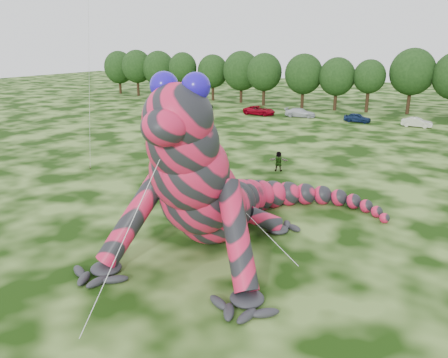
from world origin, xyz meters
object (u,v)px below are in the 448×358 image
tree_0 (119,72)px  spectator_0 (185,141)px  tree_1 (137,73)px  tree_9 (369,86)px  car_1 (201,105)px  spectator_4 (198,116)px  tree_8 (336,84)px  car_3 (300,113)px  tree_5 (241,77)px  car_0 (170,104)px  car_2 (259,110)px  tree_6 (264,80)px  tree_10 (411,82)px  car_5 (417,122)px  tree_3 (183,76)px  tree_4 (213,78)px  tree_2 (159,74)px  car_4 (357,118)px  spectator_5 (279,161)px  inflatable_gecko (220,155)px  tree_7 (303,81)px

tree_0 → spectator_0: tree_0 is taller
tree_1 → tree_9: size_ratio=1.13×
car_1 → spectator_4: 12.34m
tree_8 → tree_9: (5.28, 0.36, -0.13)m
car_3 → spectator_0: spectator_0 is taller
tree_5 → car_0: size_ratio=2.51×
car_2 → tree_6: bearing=22.0°
car_0 → spectator_4: bearing=-119.5°
tree_10 → car_5: tree_10 is taller
tree_0 → car_2: (40.93, -13.15, -4.03)m
car_5 → car_2: bearing=92.9°
tree_3 → tree_10: 43.14m
tree_8 → car_2: 14.88m
tree_4 → spectator_4: tree_4 is taller
spectator_4 → tree_6: bearing=21.5°
car_5 → tree_2: bearing=78.5°
car_4 → car_0: bearing=93.4°
spectator_5 → tree_10: bearing=-116.7°
tree_4 → car_3: bearing=-27.1°
tree_6 → tree_9: size_ratio=1.09×
tree_8 → car_5: (14.23, -10.25, -3.81)m
tree_9 → car_1: 28.55m
inflatable_gecko → car_2: inflatable_gecko is taller
car_4 → car_5: bearing=-88.3°
tree_4 → car_3: size_ratio=1.90×
spectator_4 → tree_3: bearing=64.7°
tree_7 → tree_9: bearing=2.8°
tree_2 → car_0: bearing=-47.1°
car_0 → car_2: bearing=-79.9°
car_5 → spectator_5: spectator_5 is taller
tree_9 → tree_1: bearing=179.2°
car_1 → spectator_4: size_ratio=2.40×
tree_2 → spectator_0: (31.97, -38.31, -3.88)m
tree_10 → car_5: bearing=-77.6°
tree_1 → spectator_0: tree_1 is taller
car_1 → tree_9: bearing=-77.2°
tree_10 → car_1: size_ratio=2.61×
car_2 → spectator_0: bearing=-172.6°
tree_8 → spectator_4: (-15.11, -20.72, -3.63)m
tree_1 → car_0: bearing=-35.0°
tree_3 → car_5: bearing=-12.7°
tree_6 → tree_0: bearing=176.1°
car_3 → car_4: (8.96, -0.40, -0.03)m
car_1 → tree_7: bearing=-65.9°
tree_5 → spectator_5: size_ratio=5.34×
inflatable_gecko → car_2: (-16.97, 43.61, -4.32)m
car_1 → car_2: 11.73m
tree_9 → car_0: (-32.29, -11.28, -3.67)m
tree_0 → tree_4: 24.92m
tree_2 → tree_3: 7.50m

